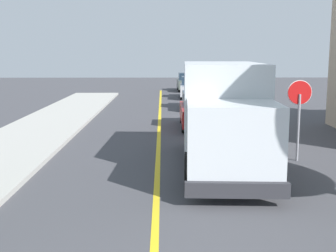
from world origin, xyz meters
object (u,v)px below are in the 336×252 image
Objects in this scene: parked_car_mid at (197,96)px; parked_car_far at (192,88)px; stop_sign at (299,105)px; parked_car_near at (200,111)px; box_truck at (223,110)px; parked_car_furthest at (187,82)px.

parked_car_mid and parked_car_far have the same top height.
parked_car_mid is 14.23m from stop_sign.
parked_car_far is (0.54, 14.04, 0.00)m from parked_car_near.
parked_car_near is 7.22m from stop_sign.
stop_sign is at bearing 14.21° from box_truck.
parked_car_mid is (0.33, 14.66, -0.97)m from box_truck.
parked_car_furthest is at bearing 88.49° from parked_car_near.
stop_sign is at bearing -84.12° from parked_car_far.
stop_sign is (2.13, -20.67, 1.06)m from parked_car_far.
stop_sign is (2.66, -6.63, 1.06)m from parked_car_near.
parked_car_furthest is (0.01, 6.50, 0.00)m from parked_car_far.
parked_car_far is at bearing -90.06° from parked_car_furthest.
parked_car_furthest is (0.44, 27.82, -0.97)m from box_truck.
parked_car_near is 7.39m from parked_car_mid.
parked_car_mid is at bearing 88.71° from box_truck.
box_truck is 27.84m from parked_car_furthest.
parked_car_mid is 1.67× the size of stop_sign.
parked_car_furthest is (0.54, 20.54, 0.00)m from parked_car_near.
stop_sign is at bearing -80.97° from parked_car_mid.
stop_sign is (2.12, -27.17, 1.06)m from parked_car_furthest.
parked_car_near is 14.05m from parked_car_far.
box_truck is at bearing -91.15° from parked_car_far.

